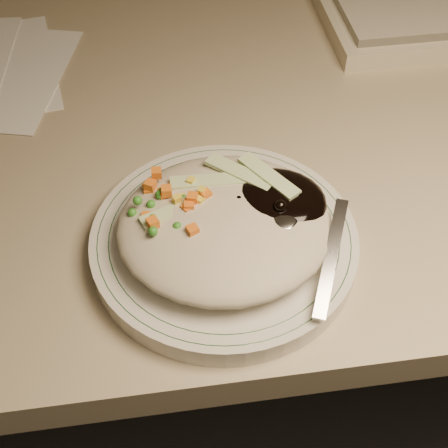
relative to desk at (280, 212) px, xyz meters
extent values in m
cube|color=tan|center=(0.00, 0.00, 0.18)|extent=(1.40, 0.70, 0.04)
cylinder|color=silver|center=(-0.11, -0.21, 0.21)|extent=(0.25, 0.25, 0.02)
torus|color=#144723|center=(-0.11, -0.21, 0.22)|extent=(0.23, 0.23, 0.00)
torus|color=#144723|center=(-0.11, -0.21, 0.22)|extent=(0.21, 0.21, 0.00)
ellipsoid|color=#AEA68D|center=(-0.11, -0.22, 0.24)|extent=(0.19, 0.18, 0.04)
ellipsoid|color=black|center=(-0.07, -0.20, 0.25)|extent=(0.10, 0.09, 0.03)
ellipsoid|color=orange|center=(-0.16, -0.20, 0.24)|extent=(0.08, 0.08, 0.02)
sphere|color=black|center=(-0.10, -0.21, 0.25)|extent=(0.01, 0.01, 0.01)
sphere|color=black|center=(-0.07, -0.20, 0.25)|extent=(0.01, 0.01, 0.01)
sphere|color=black|center=(-0.05, -0.21, 0.26)|extent=(0.01, 0.01, 0.01)
sphere|color=black|center=(-0.05, -0.19, 0.25)|extent=(0.01, 0.01, 0.01)
sphere|color=black|center=(-0.06, -0.22, 0.26)|extent=(0.01, 0.01, 0.01)
sphere|color=black|center=(-0.07, -0.21, 0.25)|extent=(0.01, 0.01, 0.01)
sphere|color=black|center=(-0.06, -0.19, 0.25)|extent=(0.01, 0.01, 0.01)
cube|color=orange|center=(-0.16, -0.19, 0.26)|extent=(0.01, 0.01, 0.01)
cube|color=orange|center=(-0.14, -0.21, 0.25)|extent=(0.01, 0.01, 0.01)
cube|color=orange|center=(-0.17, -0.18, 0.26)|extent=(0.01, 0.01, 0.01)
cube|color=orange|center=(-0.14, -0.20, 0.26)|extent=(0.01, 0.01, 0.01)
cube|color=orange|center=(-0.14, -0.21, 0.26)|extent=(0.01, 0.01, 0.01)
cube|color=orange|center=(-0.18, -0.17, 0.25)|extent=(0.01, 0.01, 0.01)
cube|color=orange|center=(-0.16, -0.19, 0.26)|extent=(0.01, 0.01, 0.01)
cube|color=orange|center=(-0.14, -0.21, 0.26)|extent=(0.01, 0.01, 0.01)
cube|color=orange|center=(-0.13, -0.20, 0.26)|extent=(0.01, 0.01, 0.01)
cube|color=orange|center=(-0.17, -0.17, 0.26)|extent=(0.01, 0.01, 0.01)
cube|color=orange|center=(-0.17, -0.23, 0.26)|extent=(0.01, 0.01, 0.01)
cube|color=orange|center=(-0.14, -0.24, 0.26)|extent=(0.01, 0.01, 0.01)
cube|color=orange|center=(-0.18, -0.21, 0.25)|extent=(0.01, 0.01, 0.01)
cube|color=orange|center=(-0.17, -0.18, 0.25)|extent=(0.01, 0.01, 0.01)
sphere|color=#388C28|center=(-0.14, -0.20, 0.25)|extent=(0.01, 0.01, 0.01)
sphere|color=#388C28|center=(-0.17, -0.24, 0.26)|extent=(0.01, 0.01, 0.01)
sphere|color=#388C28|center=(-0.17, -0.20, 0.26)|extent=(0.01, 0.01, 0.01)
sphere|color=#388C28|center=(-0.19, -0.20, 0.26)|extent=(0.01, 0.01, 0.01)
sphere|color=#388C28|center=(-0.14, -0.20, 0.25)|extent=(0.01, 0.01, 0.01)
sphere|color=#388C28|center=(-0.14, -0.23, 0.25)|extent=(0.01, 0.01, 0.01)
sphere|color=#388C28|center=(-0.16, -0.20, 0.25)|extent=(0.01, 0.01, 0.01)
sphere|color=#388C28|center=(-0.16, -0.22, 0.25)|extent=(0.01, 0.01, 0.01)
sphere|color=#388C28|center=(-0.19, -0.20, 0.25)|extent=(0.01, 0.01, 0.01)
sphere|color=#388C28|center=(-0.16, -0.19, 0.26)|extent=(0.01, 0.01, 0.01)
sphere|color=#388C28|center=(-0.17, -0.19, 0.26)|extent=(0.01, 0.01, 0.01)
sphere|color=#388C28|center=(-0.17, -0.22, 0.25)|extent=(0.01, 0.01, 0.01)
sphere|color=#388C28|center=(-0.15, -0.23, 0.26)|extent=(0.01, 0.01, 0.01)
sphere|color=#388C28|center=(-0.12, -0.18, 0.25)|extent=(0.01, 0.01, 0.01)
cube|color=yellow|center=(-0.15, -0.20, 0.25)|extent=(0.01, 0.01, 0.01)
cube|color=yellow|center=(-0.13, -0.20, 0.26)|extent=(0.01, 0.01, 0.01)
cube|color=yellow|center=(-0.16, -0.19, 0.25)|extent=(0.01, 0.01, 0.01)
cube|color=yellow|center=(-0.15, -0.20, 0.26)|extent=(0.01, 0.01, 0.01)
cube|color=yellow|center=(-0.16, -0.21, 0.25)|extent=(0.01, 0.01, 0.01)
cube|color=yellow|center=(-0.13, -0.20, 0.26)|extent=(0.01, 0.01, 0.01)
cube|color=yellow|center=(-0.14, -0.18, 0.26)|extent=(0.01, 0.01, 0.01)
cube|color=yellow|center=(-0.15, -0.21, 0.25)|extent=(0.01, 0.01, 0.01)
cube|color=#B2D18C|center=(-0.12, -0.18, 0.26)|extent=(0.07, 0.02, 0.00)
cube|color=#B2D18C|center=(-0.09, -0.17, 0.26)|extent=(0.06, 0.06, 0.00)
cube|color=#B2D18C|center=(-0.15, -0.21, 0.26)|extent=(0.07, 0.04, 0.00)
cube|color=#B2D18C|center=(-0.07, -0.18, 0.26)|extent=(0.05, 0.07, 0.00)
cube|color=#B2D18C|center=(-0.11, -0.22, 0.25)|extent=(0.07, 0.03, 0.00)
cube|color=#B2D18C|center=(-0.07, -0.20, 0.25)|extent=(0.07, 0.03, 0.00)
ellipsoid|color=silver|center=(-0.06, -0.23, 0.25)|extent=(0.05, 0.06, 0.01)
cube|color=silver|center=(-0.03, -0.27, 0.24)|extent=(0.05, 0.11, 0.03)
camera|label=1|loc=(-0.16, -0.58, 0.66)|focal=50.00mm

